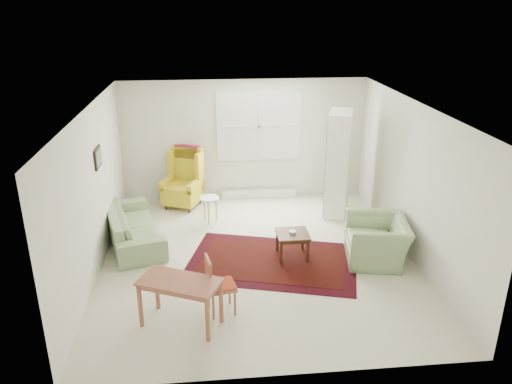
{
  "coord_description": "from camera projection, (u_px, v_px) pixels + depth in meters",
  "views": [
    {
      "loc": [
        -0.76,
        -7.21,
        3.98
      ],
      "look_at": [
        0.0,
        0.3,
        1.05
      ],
      "focal_mm": 35.0,
      "sensor_mm": 36.0,
      "label": 1
    }
  ],
  "objects": [
    {
      "name": "cabinet",
      "position": [
        338.0,
        164.0,
        9.57
      ],
      "size": [
        0.67,
        0.91,
        2.04
      ],
      "primitive_type": null,
      "rotation": [
        0.0,
        0.0,
        -0.33
      ],
      "color": "white",
      "rests_on": "ground"
    },
    {
      "name": "room",
      "position": [
        258.0,
        182.0,
        7.94
      ],
      "size": [
        5.04,
        5.54,
        2.51
      ],
      "color": "beige",
      "rests_on": "ground"
    },
    {
      "name": "coffee_table",
      "position": [
        292.0,
        245.0,
        8.18
      ],
      "size": [
        0.52,
        0.52,
        0.42
      ],
      "primitive_type": null,
      "rotation": [
        0.0,
        0.0,
        0.01
      ],
      "color": "#3E2313",
      "rests_on": "ground"
    },
    {
      "name": "armchair",
      "position": [
        377.0,
        236.0,
        8.01
      ],
      "size": [
        1.1,
        1.21,
        0.83
      ],
      "primitive_type": "imported",
      "rotation": [
        0.0,
        0.0,
        -1.74
      ],
      "color": "#82A26C",
      "rests_on": "ground"
    },
    {
      "name": "desk",
      "position": [
        181.0,
        303.0,
        6.42
      ],
      "size": [
        1.15,
        0.9,
        0.65
      ],
      "primitive_type": null,
      "rotation": [
        0.0,
        0.0,
        -0.43
      ],
      "color": "#97553C",
      "rests_on": "ground"
    },
    {
      "name": "sofa",
      "position": [
        132.0,
        220.0,
        8.63
      ],
      "size": [
        1.33,
        2.18,
        0.82
      ],
      "primitive_type": "imported",
      "rotation": [
        0.0,
        0.0,
        1.85
      ],
      "color": "#82A26C",
      "rests_on": "ground"
    },
    {
      "name": "rug",
      "position": [
        272.0,
        261.0,
        8.06
      ],
      "size": [
        3.03,
        2.37,
        0.03
      ],
      "primitive_type": null,
      "rotation": [
        0.0,
        0.0,
        -0.27
      ],
      "color": "black",
      "rests_on": "ground"
    },
    {
      "name": "desk_chair",
      "position": [
        221.0,
        284.0,
        6.65
      ],
      "size": [
        0.43,
        0.43,
        0.83
      ],
      "primitive_type": null,
      "rotation": [
        0.0,
        0.0,
        1.77
      ],
      "color": "#97553C",
      "rests_on": "ground"
    },
    {
      "name": "stool",
      "position": [
        210.0,
        209.0,
        9.45
      ],
      "size": [
        0.47,
        0.47,
        0.5
      ],
      "primitive_type": null,
      "rotation": [
        0.0,
        0.0,
        0.33
      ],
      "color": "white",
      "rests_on": "ground"
    },
    {
      "name": "wingback_chair",
      "position": [
        182.0,
        178.0,
        10.03
      ],
      "size": [
        0.93,
        0.95,
        1.21
      ],
      "primitive_type": null,
      "rotation": [
        0.0,
        0.0,
        -0.41
      ],
      "color": "gold",
      "rests_on": "ground"
    }
  ]
}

